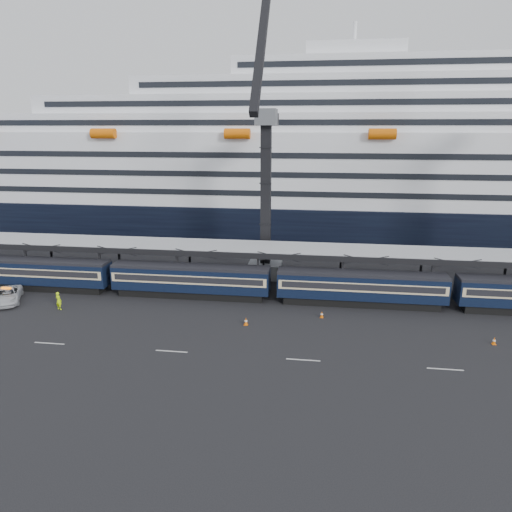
{
  "coord_description": "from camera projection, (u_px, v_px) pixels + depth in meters",
  "views": [
    {
      "loc": [
        -13.28,
        -40.38,
        19.74
      ],
      "look_at": [
        -20.09,
        10.0,
        5.38
      ],
      "focal_mm": 32.0,
      "sensor_mm": 36.0,
      "label": 1
    }
  ],
  "objects": [
    {
      "name": "traffic_cone_c",
      "position": [
        322.0,
        314.0,
        49.03
      ],
      "size": [
        0.37,
        0.37,
        0.74
      ],
      "color": "#E46107",
      "rests_on": "ground"
    },
    {
      "name": "ground",
      "position": [
        456.0,
        349.0,
        42.16
      ],
      "size": [
        260.0,
        260.0,
        0.0
      ],
      "primitive_type": "plane",
      "color": "black",
      "rests_on": "ground"
    },
    {
      "name": "traffic_cone_b",
      "position": [
        246.0,
        321.0,
        47.19
      ],
      "size": [
        0.42,
        0.42,
        0.84
      ],
      "color": "#E46107",
      "rests_on": "ground"
    },
    {
      "name": "pickup_truck",
      "position": [
        7.0,
        295.0,
        53.27
      ],
      "size": [
        5.2,
        6.55,
        1.66
      ],
      "primitive_type": "imported",
      "rotation": [
        0.0,
        0.0,
        0.48
      ],
      "color": "#B5B7BC",
      "rests_on": "ground"
    },
    {
      "name": "canopy",
      "position": [
        428.0,
        254.0,
        54.09
      ],
      "size": [
        130.0,
        6.25,
        5.53
      ],
      "color": "#9EA0A7",
      "rests_on": "ground"
    },
    {
      "name": "worker",
      "position": [
        59.0,
        301.0,
        51.05
      ],
      "size": [
        0.87,
        0.71,
        2.07
      ],
      "primitive_type": "imported",
      "rotation": [
        0.0,
        0.0,
        2.81
      ],
      "color": "#C9FF0D",
      "rests_on": "ground"
    },
    {
      "name": "crane_dark_near",
      "position": [
        266.0,
        190.0,
        59.23
      ],
      "size": [
        4.5,
        17.75,
        35.08
      ],
      "color": "#505458",
      "rests_on": "ground"
    },
    {
      "name": "train",
      "position": [
        391.0,
        288.0,
        51.7
      ],
      "size": [
        133.05,
        3.0,
        4.05
      ],
      "color": "black",
      "rests_on": "ground"
    },
    {
      "name": "cruise_ship",
      "position": [
        386.0,
        170.0,
        82.8
      ],
      "size": [
        214.09,
        28.84,
        34.0
      ],
      "color": "black",
      "rests_on": "ground"
    },
    {
      "name": "traffic_cone_d",
      "position": [
        494.0,
        341.0,
        42.97
      ],
      "size": [
        0.37,
        0.37,
        0.74
      ],
      "color": "#E46107",
      "rests_on": "ground"
    }
  ]
}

